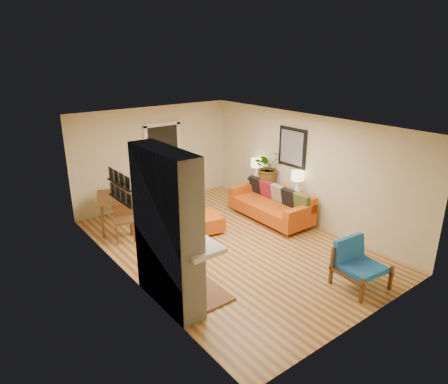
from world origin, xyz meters
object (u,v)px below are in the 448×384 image
(lamp_near, at_px, (297,179))
(console_table, at_px, (276,191))
(lamp_far, at_px, (257,166))
(houseplant, at_px, (268,167))
(ottoman, at_px, (203,222))
(blue_chair, at_px, (357,261))
(dining_table, at_px, (118,202))
(sofa, at_px, (273,204))

(lamp_near, bearing_deg, console_table, 90.00)
(lamp_far, height_order, houseplant, houseplant)
(lamp_far, xyz_separation_m, houseplant, (-0.01, -0.46, 0.09))
(lamp_far, bearing_deg, ottoman, -164.99)
(blue_chair, xyz_separation_m, console_table, (1.22, 3.27, 0.13))
(dining_table, height_order, houseplant, houseplant)
(ottoman, xyz_separation_m, console_table, (2.13, -0.19, 0.35))
(ottoman, height_order, lamp_near, lamp_near)
(blue_chair, height_order, houseplant, houseplant)
(ottoman, relative_size, dining_table, 0.49)
(sofa, xyz_separation_m, ottoman, (-1.79, 0.43, -0.15))
(lamp_near, bearing_deg, ottoman, 157.55)
(sofa, height_order, ottoman, sofa)
(blue_chair, distance_m, lamp_far, 4.25)
(console_table, bearing_deg, lamp_far, 90.00)
(houseplant, bearing_deg, dining_table, 161.02)
(sofa, distance_m, houseplant, 1.00)
(console_table, bearing_deg, blue_chair, -110.47)
(sofa, xyz_separation_m, blue_chair, (-0.88, -3.03, 0.07))
(lamp_far, bearing_deg, console_table, -90.00)
(lamp_near, xyz_separation_m, houseplant, (-0.01, 0.99, 0.09))
(houseplant, bearing_deg, sofa, -121.24)
(ottoman, xyz_separation_m, blue_chair, (0.91, -3.46, 0.22))
(houseplant, bearing_deg, console_table, -88.09)
(console_table, bearing_deg, lamp_near, -90.00)
(dining_table, xyz_separation_m, lamp_near, (3.57, -2.21, 0.41))
(console_table, distance_m, lamp_near, 0.84)
(dining_table, bearing_deg, blue_chair, -63.84)
(ottoman, bearing_deg, console_table, -5.11)
(ottoman, xyz_separation_m, dining_table, (-1.45, 1.33, 0.42))
(ottoman, relative_size, houseplant, 1.07)
(ottoman, xyz_separation_m, houseplant, (2.12, 0.11, 0.93))
(sofa, height_order, lamp_far, lamp_far)
(dining_table, distance_m, lamp_near, 4.22)
(sofa, distance_m, ottoman, 1.85)
(sofa, bearing_deg, dining_table, 151.45)
(lamp_near, height_order, lamp_far, same)
(blue_chair, height_order, console_table, blue_chair)
(lamp_near, relative_size, houseplant, 0.63)
(sofa, distance_m, lamp_far, 1.26)
(ottoman, height_order, blue_chair, blue_chair)
(ottoman, distance_m, blue_chair, 3.58)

